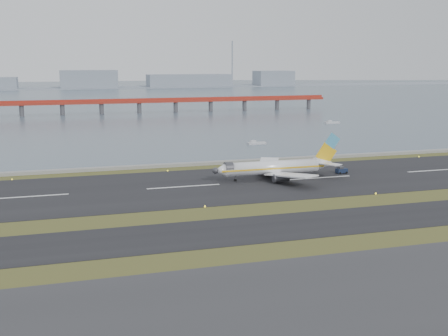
{
  "coord_description": "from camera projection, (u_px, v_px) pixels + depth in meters",
  "views": [
    {
      "loc": [
        -31.98,
        -114.51,
        33.41
      ],
      "look_at": [
        8.97,
        22.0,
        6.18
      ],
      "focal_mm": 45.0,
      "sensor_mm": 36.0,
      "label": 1
    }
  ],
  "objects": [
    {
      "name": "seawall",
      "position": [
        163.0,
        166.0,
        179.39
      ],
      "size": [
        1000.0,
        2.5,
        1.0
      ],
      "primitive_type": "cube",
      "color": "gray",
      "rests_on": "ground"
    },
    {
      "name": "workboat_near",
      "position": [
        256.0,
        143.0,
        228.15
      ],
      "size": [
        7.42,
        2.4,
        1.8
      ],
      "rotation": [
        0.0,
        0.0,
        0.01
      ],
      "color": "silver",
      "rests_on": "ground"
    },
    {
      "name": "red_pier",
      "position": [
        139.0,
        102.0,
        362.51
      ],
      "size": [
        260.0,
        5.0,
        10.2
      ],
      "color": "#A1291B",
      "rests_on": "ground"
    },
    {
      "name": "workboat_far",
      "position": [
        332.0,
        122.0,
        304.18
      ],
      "size": [
        8.0,
        2.79,
        1.92
      ],
      "rotation": [
        0.0,
        0.0,
        -0.04
      ],
      "color": "silver",
      "rests_on": "ground"
    },
    {
      "name": "airliner",
      "position": [
        277.0,
        167.0,
        160.66
      ],
      "size": [
        38.52,
        32.89,
        12.8
      ],
      "color": "white",
      "rests_on": "ground"
    },
    {
      "name": "taxiway_strip",
      "position": [
        230.0,
        231.0,
        111.73
      ],
      "size": [
        1000.0,
        18.0,
        0.1
      ],
      "primitive_type": "cube",
      "color": "black",
      "rests_on": "ground"
    },
    {
      "name": "apron_strip",
      "position": [
        330.0,
        328.0,
        71.28
      ],
      "size": [
        1000.0,
        50.0,
        0.1
      ],
      "primitive_type": "cube",
      "color": "#302F32",
      "rests_on": "ground"
    },
    {
      "name": "ground",
      "position": [
        214.0,
        216.0,
        123.03
      ],
      "size": [
        1000.0,
        1000.0,
        0.0
      ],
      "primitive_type": "plane",
      "color": "#364418",
      "rests_on": "ground"
    },
    {
      "name": "runway_strip",
      "position": [
        184.0,
        187.0,
        151.25
      ],
      "size": [
        1000.0,
        45.0,
        0.1
      ],
      "primitive_type": "cube",
      "color": "black",
      "rests_on": "ground"
    },
    {
      "name": "far_shoreline",
      "position": [
        92.0,
        83.0,
        709.04
      ],
      "size": [
        1400.0,
        80.0,
        60.5
      ],
      "color": "gray",
      "rests_on": "ground"
    },
    {
      "name": "pushback_tug",
      "position": [
        341.0,
        170.0,
        168.86
      ],
      "size": [
        3.57,
        2.35,
        2.15
      ],
      "rotation": [
        0.0,
        0.0,
        0.12
      ],
      "color": "#15203B",
      "rests_on": "ground"
    },
    {
      "name": "bay_water",
      "position": [
        89.0,
        95.0,
        555.8
      ],
      "size": [
        1400.0,
        800.0,
        1.3
      ],
      "primitive_type": "cube",
      "color": "#475965",
      "rests_on": "ground"
    }
  ]
}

